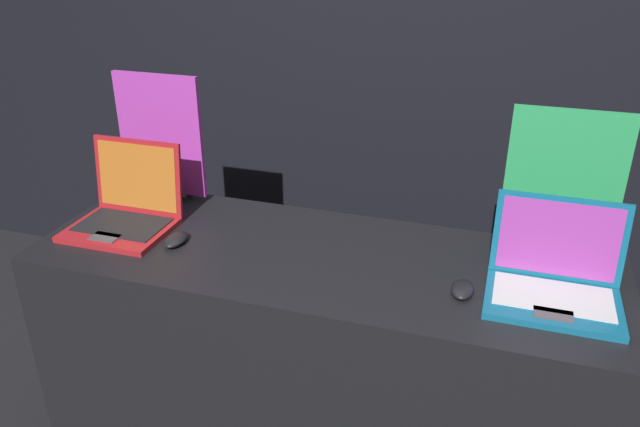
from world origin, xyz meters
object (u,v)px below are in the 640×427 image
(laptop_back, at_px, (555,277))
(promo_stand_back, at_px, (562,189))
(mouse_back, at_px, (462,289))
(mouse_front, at_px, (176,240))
(promo_stand_front, at_px, (161,140))
(laptop_front, at_px, (127,208))

(laptop_back, distance_m, promo_stand_back, 0.31)
(laptop_back, distance_m, mouse_back, 0.26)
(mouse_front, xyz_separation_m, mouse_back, (0.95, -0.02, 0.00))
(promo_stand_front, distance_m, mouse_back, 1.26)
(laptop_front, relative_size, mouse_front, 3.02)
(mouse_back, bearing_deg, laptop_front, 175.47)
(mouse_front, bearing_deg, promo_stand_back, 14.17)
(mouse_front, bearing_deg, promo_stand_front, 124.26)
(mouse_front, relative_size, laptop_back, 0.31)
(mouse_back, bearing_deg, promo_stand_back, 52.51)
(mouse_front, bearing_deg, laptop_front, 162.69)
(mouse_front, height_order, promo_stand_back, promo_stand_back)
(promo_stand_front, bearing_deg, laptop_back, -11.46)
(promo_stand_front, distance_m, promo_stand_back, 1.43)
(laptop_front, bearing_deg, promo_stand_front, 90.00)
(laptop_front, relative_size, mouse_back, 3.23)
(laptop_front, distance_m, mouse_front, 0.25)
(promo_stand_front, height_order, promo_stand_back, promo_stand_back)
(laptop_back, bearing_deg, promo_stand_back, 90.00)
(promo_stand_front, bearing_deg, mouse_front, -55.74)
(laptop_back, bearing_deg, laptop_front, 179.05)
(promo_stand_front, xyz_separation_m, mouse_back, (1.18, -0.36, -0.22))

